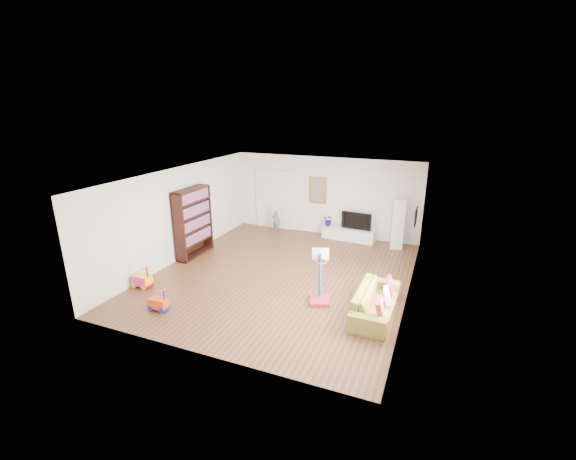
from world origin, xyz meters
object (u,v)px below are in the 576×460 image
at_px(sofa, 376,301).
at_px(media_console, 349,234).
at_px(bookshelf, 193,223).
at_px(basketball_hoop, 320,277).

bearing_deg(sofa, media_console, 21.57).
bearing_deg(bookshelf, basketball_hoop, -17.03).
bearing_deg(sofa, bookshelf, 77.05).
height_order(sofa, basketball_hoop, basketball_hoop).
bearing_deg(basketball_hoop, bookshelf, 143.62).
relative_size(bookshelf, sofa, 1.02).
height_order(media_console, bookshelf, bookshelf).
bearing_deg(media_console, basketball_hoop, -80.83).
xyz_separation_m(media_console, sofa, (1.71, -4.50, 0.09)).
height_order(bookshelf, sofa, bookshelf).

